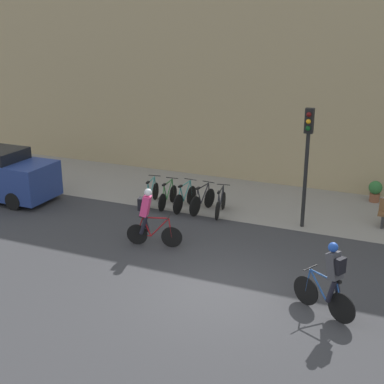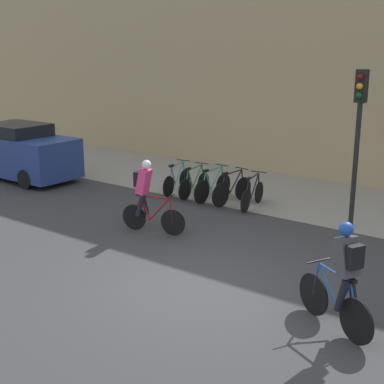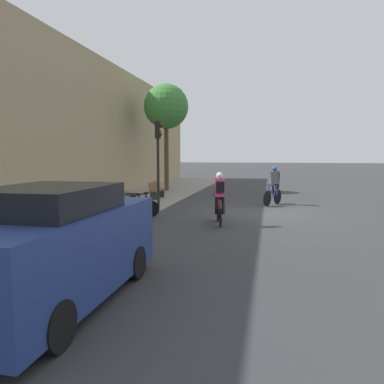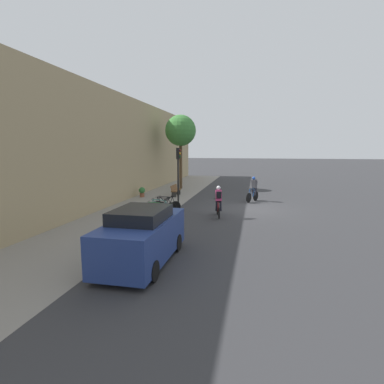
{
  "view_description": "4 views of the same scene",
  "coord_description": "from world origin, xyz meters",
  "px_view_note": "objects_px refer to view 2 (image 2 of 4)",
  "views": [
    {
      "loc": [
        4.06,
        -11.08,
        6.47
      ],
      "look_at": [
        -2.16,
        3.18,
        1.29
      ],
      "focal_mm": 50.0,
      "sensor_mm": 36.0,
      "label": 1
    },
    {
      "loc": [
        5.23,
        -7.52,
        4.25
      ],
      "look_at": [
        -2.32,
        2.71,
        0.84
      ],
      "focal_mm": 50.0,
      "sensor_mm": 36.0,
      "label": 2
    },
    {
      "loc": [
        -15.1,
        0.04,
        2.32
      ],
      "look_at": [
        -0.0,
        3.19,
        0.79
      ],
      "focal_mm": 35.0,
      "sensor_mm": 36.0,
      "label": 3
    },
    {
      "loc": [
        -18.94,
        -0.3,
        3.75
      ],
      "look_at": [
        -1.89,
        3.35,
        1.22
      ],
      "focal_mm": 28.0,
      "sensor_mm": 36.0,
      "label": 4
    }
  ],
  "objects_px": {
    "traffic_light_pole": "(359,121)",
    "parked_car": "(20,152)",
    "cyclist_pink": "(146,193)",
    "parked_bike_3": "(232,190)",
    "parked_bike_0": "(177,180)",
    "parked_bike_4": "(252,194)",
    "cyclist_grey": "(343,276)",
    "parked_bike_2": "(213,186)",
    "parked_bike_1": "(194,184)"
  },
  "relations": [
    {
      "from": "traffic_light_pole",
      "to": "parked_car",
      "type": "height_order",
      "value": "traffic_light_pole"
    },
    {
      "from": "cyclist_pink",
      "to": "parked_bike_3",
      "type": "distance_m",
      "value": 3.31
    },
    {
      "from": "parked_bike_0",
      "to": "parked_bike_4",
      "type": "xyz_separation_m",
      "value": [
        2.65,
        -0.0,
        -0.0
      ]
    },
    {
      "from": "cyclist_grey",
      "to": "traffic_light_pole",
      "type": "distance_m",
      "value": 5.63
    },
    {
      "from": "cyclist_pink",
      "to": "cyclist_grey",
      "type": "height_order",
      "value": "cyclist_grey"
    },
    {
      "from": "parked_car",
      "to": "traffic_light_pole",
      "type": "bearing_deg",
      "value": 8.5
    },
    {
      "from": "parked_bike_0",
      "to": "parked_bike_4",
      "type": "relative_size",
      "value": 0.99
    },
    {
      "from": "parked_bike_3",
      "to": "parked_bike_4",
      "type": "relative_size",
      "value": 1.01
    },
    {
      "from": "traffic_light_pole",
      "to": "parked_bike_4",
      "type": "bearing_deg",
      "value": -179.52
    },
    {
      "from": "cyclist_grey",
      "to": "parked_bike_2",
      "type": "relative_size",
      "value": 1.04
    },
    {
      "from": "cyclist_grey",
      "to": "parked_bike_3",
      "type": "height_order",
      "value": "cyclist_grey"
    },
    {
      "from": "parked_bike_4",
      "to": "traffic_light_pole",
      "type": "height_order",
      "value": "traffic_light_pole"
    },
    {
      "from": "cyclist_pink",
      "to": "parked_bike_3",
      "type": "height_order",
      "value": "cyclist_pink"
    },
    {
      "from": "parked_bike_3",
      "to": "parked_bike_1",
      "type": "bearing_deg",
      "value": -179.94
    },
    {
      "from": "cyclist_pink",
      "to": "parked_car",
      "type": "relative_size",
      "value": 0.41
    },
    {
      "from": "parked_bike_0",
      "to": "cyclist_grey",
      "type": "bearing_deg",
      "value": -35.32
    },
    {
      "from": "parked_bike_1",
      "to": "parked_bike_4",
      "type": "xyz_separation_m",
      "value": [
        1.99,
        -0.0,
        -0.0
      ]
    },
    {
      "from": "cyclist_grey",
      "to": "parked_bike_0",
      "type": "xyz_separation_m",
      "value": [
        -7.15,
        5.07,
        -0.56
      ]
    },
    {
      "from": "traffic_light_pole",
      "to": "parked_car",
      "type": "distance_m",
      "value": 11.14
    },
    {
      "from": "parked_bike_2",
      "to": "traffic_light_pole",
      "type": "bearing_deg",
      "value": 0.31
    },
    {
      "from": "parked_bike_0",
      "to": "parked_bike_4",
      "type": "height_order",
      "value": "parked_bike_0"
    },
    {
      "from": "cyclist_pink",
      "to": "parked_bike_1",
      "type": "bearing_deg",
      "value": 106.41
    },
    {
      "from": "parked_bike_2",
      "to": "parked_car",
      "type": "bearing_deg",
      "value": -166.68
    },
    {
      "from": "cyclist_pink",
      "to": "parked_bike_4",
      "type": "xyz_separation_m",
      "value": [
        1.03,
        3.24,
        -0.56
      ]
    },
    {
      "from": "cyclist_grey",
      "to": "parked_car",
      "type": "height_order",
      "value": "parked_car"
    },
    {
      "from": "cyclist_pink",
      "to": "cyclist_grey",
      "type": "relative_size",
      "value": 0.98
    },
    {
      "from": "parked_bike_2",
      "to": "parked_car",
      "type": "xyz_separation_m",
      "value": [
        -6.77,
        -1.6,
        0.49
      ]
    },
    {
      "from": "cyclist_grey",
      "to": "parked_bike_1",
      "type": "xyz_separation_m",
      "value": [
        -6.49,
        5.07,
        -0.56
      ]
    },
    {
      "from": "parked_car",
      "to": "cyclist_grey",
      "type": "bearing_deg",
      "value": -15.37
    },
    {
      "from": "parked_bike_1",
      "to": "parked_bike_4",
      "type": "relative_size",
      "value": 0.99
    },
    {
      "from": "cyclist_pink",
      "to": "parked_bike_0",
      "type": "height_order",
      "value": "cyclist_pink"
    },
    {
      "from": "cyclist_pink",
      "to": "parked_car",
      "type": "bearing_deg",
      "value": 166.96
    },
    {
      "from": "parked_bike_0",
      "to": "traffic_light_pole",
      "type": "xyz_separation_m",
      "value": [
        5.44,
        0.02,
        2.24
      ]
    },
    {
      "from": "parked_bike_2",
      "to": "parked_car",
      "type": "relative_size",
      "value": 0.4
    },
    {
      "from": "parked_bike_0",
      "to": "parked_car",
      "type": "height_order",
      "value": "parked_car"
    },
    {
      "from": "parked_bike_0",
      "to": "parked_bike_3",
      "type": "xyz_separation_m",
      "value": [
        1.98,
        0.0,
        0.02
      ]
    },
    {
      "from": "parked_bike_0",
      "to": "traffic_light_pole",
      "type": "height_order",
      "value": "traffic_light_pole"
    },
    {
      "from": "parked_bike_1",
      "to": "parked_car",
      "type": "distance_m",
      "value": 6.34
    },
    {
      "from": "parked_bike_0",
      "to": "cyclist_pink",
      "type": "bearing_deg",
      "value": -63.49
    },
    {
      "from": "parked_bike_4",
      "to": "parked_car",
      "type": "relative_size",
      "value": 0.38
    },
    {
      "from": "parked_bike_4",
      "to": "traffic_light_pole",
      "type": "relative_size",
      "value": 0.43
    },
    {
      "from": "parked_car",
      "to": "parked_bike_0",
      "type": "bearing_deg",
      "value": 16.39
    },
    {
      "from": "parked_bike_1",
      "to": "parked_car",
      "type": "height_order",
      "value": "parked_car"
    },
    {
      "from": "cyclist_pink",
      "to": "parked_bike_2",
      "type": "bearing_deg",
      "value": 95.16
    },
    {
      "from": "parked_bike_2",
      "to": "parked_bike_3",
      "type": "xyz_separation_m",
      "value": [
        0.66,
        0.0,
        -0.0
      ]
    },
    {
      "from": "cyclist_grey",
      "to": "parked_bike_0",
      "type": "relative_size",
      "value": 1.1
    },
    {
      "from": "cyclist_pink",
      "to": "parked_bike_2",
      "type": "distance_m",
      "value": 3.3
    },
    {
      "from": "parked_bike_0",
      "to": "parked_bike_2",
      "type": "distance_m",
      "value": 1.32
    },
    {
      "from": "cyclist_grey",
      "to": "parked_bike_0",
      "type": "distance_m",
      "value": 8.78
    },
    {
      "from": "cyclist_pink",
      "to": "parked_bike_4",
      "type": "distance_m",
      "value": 3.45
    }
  ]
}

